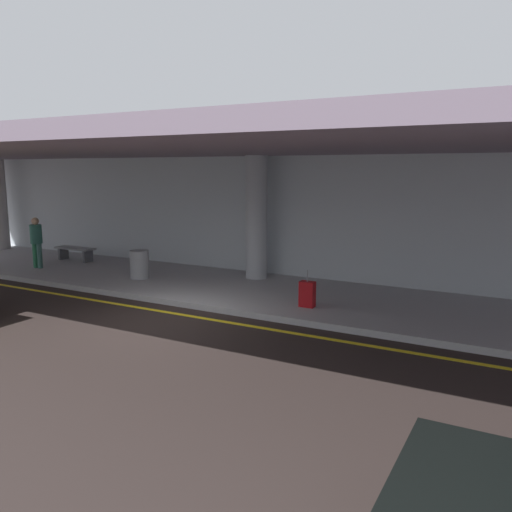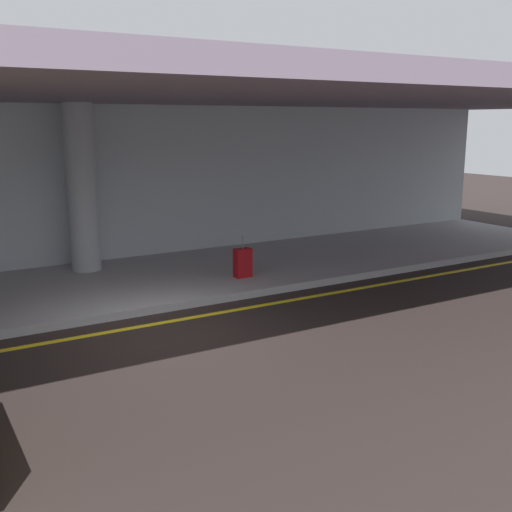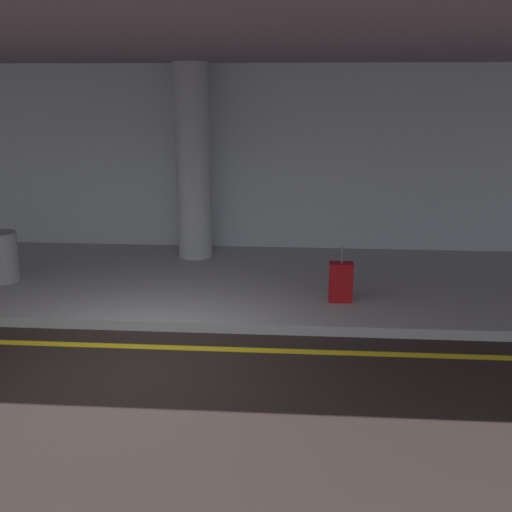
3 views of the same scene
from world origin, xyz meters
name	(u,v)px [view 2 (image 2 of 3)]	position (x,y,z in m)	size (l,w,h in m)	color
ground_plane	(163,333)	(0.00, 0.00, 0.00)	(60.00, 60.00, 0.00)	#2B2220
sidewalk	(105,286)	(0.00, 3.10, 0.07)	(26.00, 4.20, 0.15)	#A3A3A6
lane_stripe_yellow	(152,324)	(0.00, 0.47, 0.00)	(26.00, 0.14, 0.01)	yellow
support_column_left_mid	(82,188)	(0.00, 4.43, 1.97)	(0.65, 0.65, 3.65)	#9CA1A7
ceiling_overhang	(102,91)	(0.00, 2.60, 3.95)	(28.00, 13.20, 0.30)	slate
terminal_back_wall	(71,188)	(0.00, 5.35, 1.90)	(26.00, 0.30, 3.80)	#AEB7BD
suitcase_upright_primary	(243,263)	(2.68, 2.05, 0.46)	(0.36, 0.22, 0.90)	maroon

